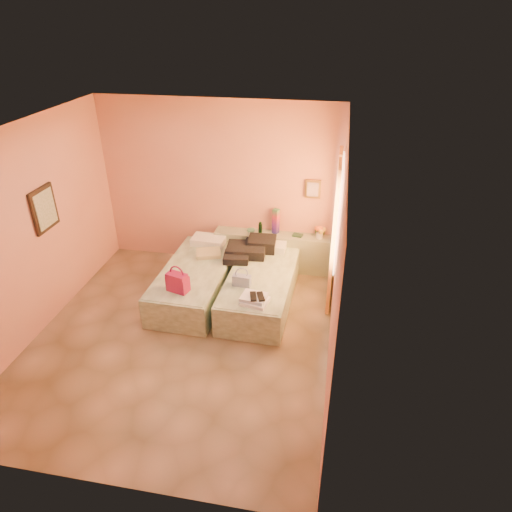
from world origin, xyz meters
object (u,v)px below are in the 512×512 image
(green_book, at_px, (298,235))
(magenta_handbag, at_px, (178,282))
(bed_right, at_px, (261,288))
(headboard_ledge, at_px, (275,251))
(blue_handbag, at_px, (242,281))
(bed_left, at_px, (196,281))
(towel_stack, at_px, (255,300))
(water_bottle, at_px, (260,229))
(flower_vase, at_px, (320,231))

(green_book, relative_size, magenta_handbag, 0.54)
(bed_right, distance_m, magenta_handbag, 1.31)
(headboard_ledge, bearing_deg, blue_handbag, -100.76)
(headboard_ledge, xyz_separation_m, bed_right, (-0.06, -1.05, -0.08))
(bed_left, bearing_deg, towel_stack, -33.45)
(water_bottle, bearing_deg, towel_stack, -82.28)
(green_book, bearing_deg, water_bottle, -161.43)
(water_bottle, distance_m, green_book, 0.63)
(bed_right, xyz_separation_m, magenta_handbag, (-1.06, -0.66, 0.39))
(flower_vase, height_order, blue_handbag, flower_vase)
(bed_left, distance_m, bed_right, 1.03)
(towel_stack, bearing_deg, water_bottle, 97.72)
(headboard_ledge, bearing_deg, green_book, 0.35)
(green_book, distance_m, blue_handbag, 1.57)
(flower_vase, relative_size, magenta_handbag, 0.85)
(green_book, relative_size, towel_stack, 0.46)
(flower_vase, distance_m, towel_stack, 1.96)
(bed_left, distance_m, towel_stack, 1.36)
(water_bottle, xyz_separation_m, towel_stack, (0.24, -1.75, -0.21))
(headboard_ledge, xyz_separation_m, flower_vase, (0.74, -0.01, 0.45))
(bed_right, bearing_deg, water_bottle, 102.05)
(magenta_handbag, bearing_deg, towel_stack, 11.06)
(magenta_handbag, distance_m, towel_stack, 1.13)
(bed_left, xyz_separation_m, bed_right, (1.03, 0.00, 0.00))
(magenta_handbag, distance_m, blue_handbag, 0.90)
(flower_vase, bearing_deg, bed_left, -150.36)
(bed_right, xyz_separation_m, towel_stack, (0.05, -0.76, 0.30))
(blue_handbag, height_order, towel_stack, blue_handbag)
(headboard_ledge, height_order, bed_right, headboard_ledge)
(magenta_handbag, height_order, blue_handbag, magenta_handbag)
(bed_left, height_order, green_book, green_book)
(bed_left, relative_size, flower_vase, 7.75)
(bed_right, bearing_deg, bed_left, -178.43)
(bed_left, height_order, water_bottle, water_bottle)
(magenta_handbag, xyz_separation_m, towel_stack, (1.12, -0.10, -0.09))
(blue_handbag, bearing_deg, green_book, 68.88)
(bed_left, distance_m, blue_handbag, 0.96)
(headboard_ledge, xyz_separation_m, magenta_handbag, (-1.12, -1.71, 0.32))
(flower_vase, bearing_deg, bed_right, -127.56)
(bed_right, height_order, magenta_handbag, magenta_handbag)
(headboard_ledge, height_order, bed_left, headboard_ledge)
(bed_right, height_order, water_bottle, water_bottle)
(blue_handbag, bearing_deg, flower_vase, 57.74)
(magenta_handbag, relative_size, towel_stack, 0.87)
(green_book, height_order, magenta_handbag, magenta_handbag)
(bed_left, xyz_separation_m, blue_handbag, (0.82, -0.37, 0.33))
(bed_left, distance_m, flower_vase, 2.17)
(blue_handbag, distance_m, towel_stack, 0.47)
(bed_right, bearing_deg, headboard_ledge, 88.36)
(headboard_ledge, bearing_deg, magenta_handbag, -123.28)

